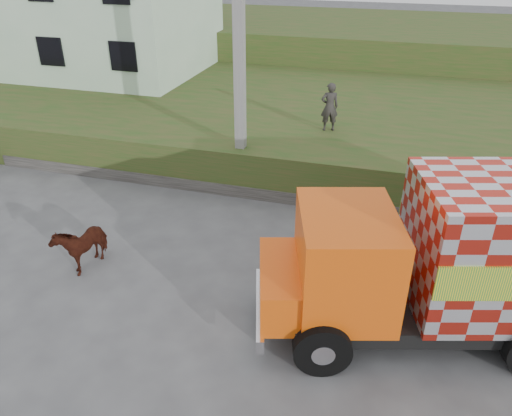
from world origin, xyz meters
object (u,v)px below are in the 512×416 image
(cow, at_px, (82,243))
(pedestrian, at_px, (330,107))
(cargo_truck, at_px, (478,260))
(utility_pole, at_px, (240,66))

(cow, xyz_separation_m, pedestrian, (4.98, 7.71, 1.70))
(cargo_truck, xyz_separation_m, cow, (-9.20, -0.18, -1.18))
(cargo_truck, bearing_deg, pedestrian, 103.03)
(utility_pole, distance_m, cow, 6.82)
(utility_pole, xyz_separation_m, cow, (-2.55, -5.31, -3.44))
(pedestrian, bearing_deg, cow, 36.80)
(utility_pole, height_order, cow, utility_pole)
(utility_pole, relative_size, cargo_truck, 0.97)
(cargo_truck, xyz_separation_m, pedestrian, (-4.22, 7.53, 0.53))
(utility_pole, distance_m, cargo_truck, 8.70)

